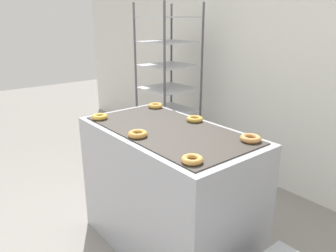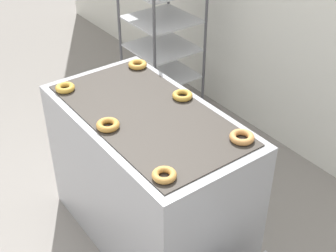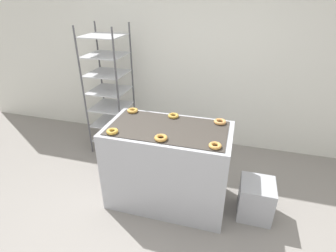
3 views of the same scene
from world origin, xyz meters
name	(u,v)px [view 2 (image 2 of 3)]	position (x,y,z in m)	size (l,w,h in m)	color
fryer_machine	(149,178)	(0.00, 0.61, 0.48)	(1.33, 0.72, 0.96)	#A8AAB2
baking_rack_cart	(162,20)	(-1.14, 1.54, 0.94)	(0.55, 0.54, 1.85)	#4C4C51
donut_near_left	(65,88)	(-0.51, 0.35, 0.98)	(0.12, 0.12, 0.03)	gold
donut_near_center	(108,125)	(0.00, 0.36, 0.98)	(0.13, 0.13, 0.04)	#C68B3C
donut_near_right	(164,175)	(0.52, 0.36, 0.98)	(0.12, 0.12, 0.03)	#CC9145
donut_far_left	(138,64)	(-0.51, 0.88, 0.98)	(0.12, 0.12, 0.03)	gold
donut_far_center	(182,95)	(-0.01, 0.88, 0.98)	(0.12, 0.12, 0.03)	gold
donut_far_right	(242,137)	(0.51, 0.86, 0.98)	(0.13, 0.13, 0.04)	#CE8C4C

